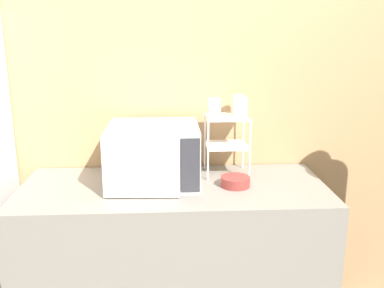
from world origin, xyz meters
name	(u,v)px	position (x,y,z in m)	size (l,w,h in m)	color
wall_back	(172,105)	(0.00, 0.74, 1.30)	(8.00, 0.06, 2.60)	tan
counter	(174,263)	(0.00, 0.35, 0.46)	(1.64, 0.70, 0.93)	gray
microwave	(153,155)	(-0.11, 0.41, 1.09)	(0.49, 0.48, 0.32)	silver
dish_rack	(227,133)	(0.31, 0.54, 1.17)	(0.24, 0.22, 0.34)	white
glass_front_left	(214,109)	(0.23, 0.47, 1.33)	(0.07, 0.07, 0.11)	silver
glass_back_right	(239,104)	(0.38, 0.60, 1.33)	(0.07, 0.07, 0.11)	silver
glass_front_right	(242,108)	(0.38, 0.48, 1.33)	(0.07, 0.07, 0.11)	silver
bowl	(235,182)	(0.33, 0.32, 0.95)	(0.16, 0.16, 0.05)	maroon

